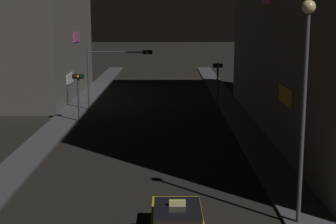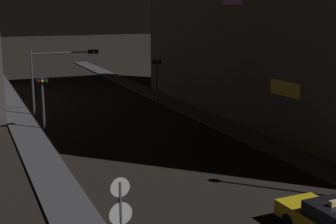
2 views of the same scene
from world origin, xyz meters
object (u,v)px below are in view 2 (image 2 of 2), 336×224
Objects in this scene: taxi at (333,223)px; traffic_light_overhead at (60,67)px; traffic_light_left_kerb at (43,92)px; traffic_light_right_kerb at (157,72)px.

taxi is 0.83× the size of traffic_light_overhead.
taxi is at bearing -79.37° from traffic_light_overhead.
traffic_light_right_kerb reaches higher than traffic_light_left_kerb.
traffic_light_right_kerb is at bearing 81.60° from taxi.
traffic_light_overhead is 1.46× the size of traffic_light_left_kerb.
traffic_light_overhead is at bearing 100.63° from taxi.
traffic_light_left_kerb is 0.93× the size of traffic_light_right_kerb.
traffic_light_left_kerb is (-6.87, 20.43, 1.91)m from taxi.
taxi is at bearing -98.40° from traffic_light_right_kerb.
traffic_light_overhead is (-4.74, 25.25, 3.03)m from taxi.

